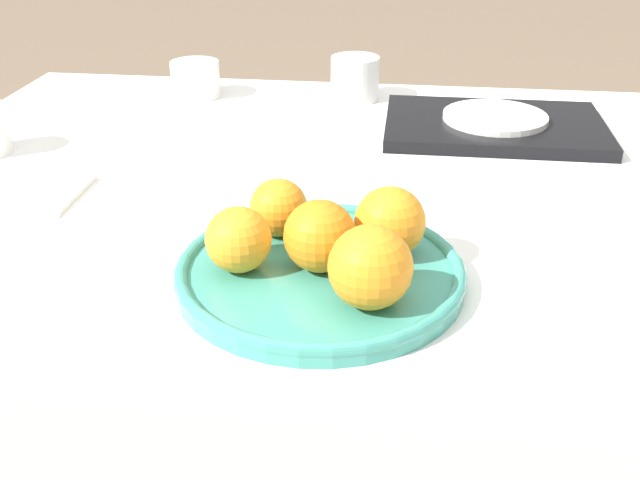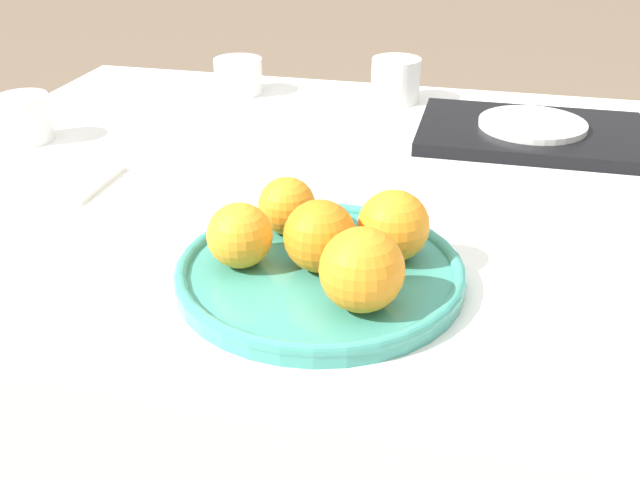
# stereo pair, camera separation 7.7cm
# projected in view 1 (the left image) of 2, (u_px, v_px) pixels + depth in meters

# --- Properties ---
(table) EXTENTS (1.50, 0.98, 0.72)m
(table) POSITION_uv_depth(u_px,v_px,m) (398.00, 394.00, 1.19)
(table) COLOR white
(table) RESTS_ON ground_plane
(fruit_platter) EXTENTS (0.31, 0.31, 0.02)m
(fruit_platter) POSITION_uv_depth(u_px,v_px,m) (320.00, 272.00, 0.79)
(fruit_platter) COLOR teal
(fruit_platter) RESTS_ON table
(orange_0) EXTENTS (0.08, 0.08, 0.08)m
(orange_0) POSITION_uv_depth(u_px,v_px,m) (320.00, 236.00, 0.77)
(orange_0) COLOR orange
(orange_0) RESTS_ON fruit_platter
(orange_1) EXTENTS (0.08, 0.08, 0.08)m
(orange_1) POSITION_uv_depth(u_px,v_px,m) (390.00, 222.00, 0.80)
(orange_1) COLOR orange
(orange_1) RESTS_ON fruit_platter
(orange_2) EXTENTS (0.08, 0.08, 0.08)m
(orange_2) POSITION_uv_depth(u_px,v_px,m) (370.00, 267.00, 0.71)
(orange_2) COLOR orange
(orange_2) RESTS_ON fruit_platter
(orange_3) EXTENTS (0.07, 0.07, 0.07)m
(orange_3) POSITION_uv_depth(u_px,v_px,m) (279.00, 208.00, 0.84)
(orange_3) COLOR orange
(orange_3) RESTS_ON fruit_platter
(orange_4) EXTENTS (0.07, 0.07, 0.07)m
(orange_4) POSITION_uv_depth(u_px,v_px,m) (238.00, 240.00, 0.77)
(orange_4) COLOR orange
(orange_4) RESTS_ON fruit_platter
(serving_tray) EXTENTS (0.35, 0.24, 0.02)m
(serving_tray) POSITION_uv_depth(u_px,v_px,m) (494.00, 126.00, 1.21)
(serving_tray) COLOR black
(serving_tray) RESTS_ON table
(side_plate) EXTENTS (0.17, 0.17, 0.01)m
(side_plate) POSITION_uv_depth(u_px,v_px,m) (495.00, 117.00, 1.20)
(side_plate) COLOR silver
(side_plate) RESTS_ON serving_tray
(cup_1) EXTENTS (0.09, 0.09, 0.06)m
(cup_1) POSITION_uv_depth(u_px,v_px,m) (196.00, 79.00, 1.38)
(cup_1) COLOR white
(cup_1) RESTS_ON table
(cup_2) EXTENTS (0.09, 0.09, 0.08)m
(cup_2) POSITION_uv_depth(u_px,v_px,m) (355.00, 78.00, 1.36)
(cup_2) COLOR white
(cup_2) RESTS_ON table
(napkin) EXTENTS (0.10, 0.13, 0.01)m
(napkin) POSITION_uv_depth(u_px,v_px,m) (42.00, 193.00, 0.99)
(napkin) COLOR silver
(napkin) RESTS_ON table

